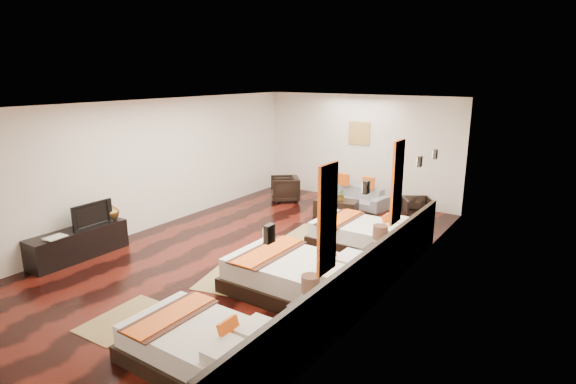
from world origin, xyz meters
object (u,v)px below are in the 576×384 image
Objects in this scene: book at (50,236)px; coffee_table at (336,208)px; figurine at (110,210)px; armchair_left at (285,189)px; nightstand_b at (379,259)px; bed_far at (365,235)px; bed_mid at (301,277)px; sofa at (355,196)px; tv at (90,214)px; table_plant at (341,195)px; armchair_right at (417,210)px; tv_console at (78,244)px; bed_near at (203,346)px; nightstand_a at (310,317)px.

book is 0.35× the size of coffee_table.
figurine is 4.76m from armchair_left.
nightstand_b is 5.21m from figurine.
bed_far is 2.09m from coffee_table.
figurine reaches higher than armchair_left.
bed_far is 5.74m from book.
sofa is (-1.45, 4.92, -0.04)m from bed_mid.
tv is 1.12× the size of armchair_left.
tv is 2.84× the size of table_plant.
book is 7.57m from armchair_right.
bed_far is at bearing -53.44° from tv.
nightstand_b is at bearing 12.29° from armchair_left.
tv_console is 0.57m from book.
nightstand_b reaches higher than bed_mid.
bed_near is 2.30× the size of tv.
tv reaches higher than figurine.
armchair_left is at bearing 142.48° from nightstand_b.
tv is at bearing -105.71° from sofa.
sofa is at bearing 96.77° from table_plant.
bed_near is 1.88× the size of coffee_table.
armchair_left is at bearing 80.45° from book.
coffee_table is at bearing 129.98° from nightstand_b.
bed_near is 2.14× the size of nightstand_a.
nightstand_b reaches higher than nightstand_a.
bed_mid is 5.13m from sofa.
table_plant is at bearing 128.26° from nightstand_b.
bed_far is at bearing 102.73° from nightstand_a.
bed_far reaches higher than tv_console.
tv is (-4.14, 1.34, 0.54)m from bed_near.
nightstand_a is at bearing -90.00° from nightstand_b.
coffee_table is at bearing 36.27° from armchair_left.
tv is 6.96m from armchair_right.
figurine is 5.96m from sofa.
armchair_right is at bearing 20.85° from coffee_table.
bed_near reaches higher than tv_console.
armchair_left is (0.98, 5.35, 0.06)m from tv_console.
armchair_left is (-3.96, 3.04, 0.01)m from nightstand_b.
nightstand_a is 3.05× the size of table_plant.
bed_near reaches higher than sofa.
nightstand_a is at bearing 57.16° from bed_near.
nightstand_a is 1.20× the size of armchair_left.
bed_mid is 5.37m from armchair_left.
armchair_right is (4.45, 5.33, -0.50)m from tv.
bed_near is at bearing -77.61° from table_plant.
nightstand_b is at bearing -55.78° from bed_far.
coffee_table is at bearing -30.73° from tv.
armchair_left is at bearing 79.59° from tv_console.
figurine is at bearing -175.39° from bed_mid.
nightstand_a is 2.22m from nightstand_b.
bed_far is at bearing -46.36° from coffee_table.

